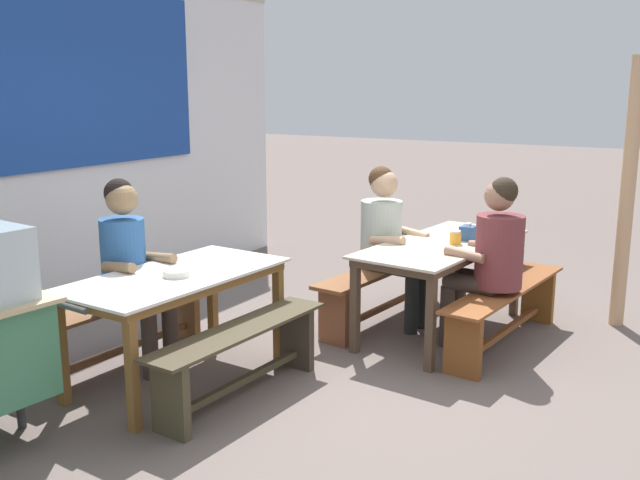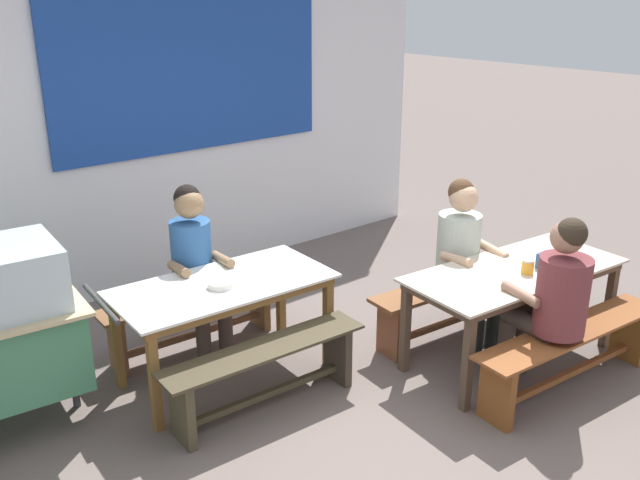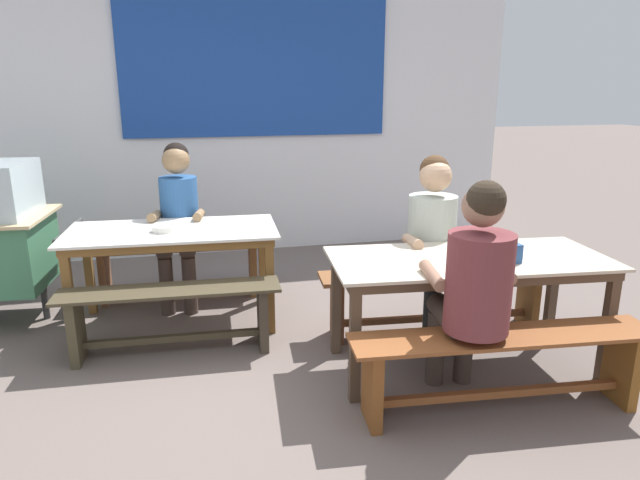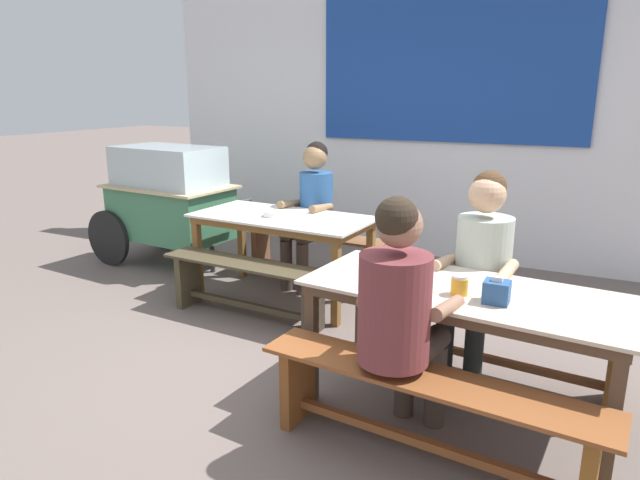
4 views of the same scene
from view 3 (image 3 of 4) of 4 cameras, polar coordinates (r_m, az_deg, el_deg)
ground_plane at (r=3.65m, az=-4.17°, el=-13.59°), size 40.00×40.00×0.00m
backdrop_wall at (r=6.11m, az=-9.03°, el=13.82°), size 6.16×0.23×3.07m
dining_table_far at (r=4.31m, az=-14.79°, el=0.08°), size 1.57×0.84×0.74m
dining_table_near at (r=3.61m, az=14.88°, el=-2.82°), size 1.78×0.90×0.74m
bench_far_back at (r=4.92m, az=-14.10°, el=-2.35°), size 1.49×0.36×0.47m
bench_far_front at (r=3.92m, az=-14.93°, el=-7.16°), size 1.48×0.38×0.47m
bench_near_back at (r=4.19m, az=11.72°, el=-5.10°), size 1.73×0.45×0.47m
bench_near_front at (r=3.30m, az=18.11°, el=-11.70°), size 1.73×0.46×0.47m
person_right_near_table at (r=3.98m, az=11.60°, el=0.41°), size 0.48×0.59×1.31m
person_near_front at (r=3.11m, az=15.42°, el=-4.12°), size 0.49×0.59×1.32m
person_center_facing at (r=4.73m, az=-14.23°, el=2.69°), size 0.45×0.57×1.33m
tissue_box at (r=3.55m, az=18.66°, el=-1.20°), size 0.13×0.11×0.14m
condiment_jar at (r=3.48m, az=15.67°, el=-1.38°), size 0.09×0.09×0.11m
soup_bowl at (r=4.23m, az=-15.60°, el=1.15°), size 0.18×0.18×0.04m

